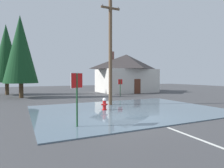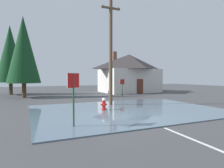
# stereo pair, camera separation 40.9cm
# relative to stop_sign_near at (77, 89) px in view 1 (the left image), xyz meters

# --- Properties ---
(ground_plane) EXTENTS (80.00, 80.00, 0.10)m
(ground_plane) POSITION_rel_stop_sign_near_xyz_m (3.17, 0.85, -1.82)
(ground_plane) COLOR #424244
(flood_puddle) EXTENTS (12.56, 9.27, 0.06)m
(flood_puddle) POSITION_rel_stop_sign_near_xyz_m (4.47, 3.01, -1.74)
(flood_puddle) COLOR slate
(flood_puddle) RESTS_ON ground
(lane_stop_bar) EXTENTS (4.01, 0.35, 0.01)m
(lane_stop_bar) POSITION_rel_stop_sign_near_xyz_m (3.64, -1.44, -1.76)
(lane_stop_bar) COLOR silver
(lane_stop_bar) RESTS_ON ground
(lane_center_stripe) EXTENTS (0.34, 3.31, 0.01)m
(lane_center_stripe) POSITION_rel_stop_sign_near_xyz_m (3.64, -3.40, -1.76)
(lane_center_stripe) COLOR silver
(lane_center_stripe) RESTS_ON ground
(stop_sign_near) EXTENTS (0.63, 0.33, 2.49)m
(stop_sign_near) POSITION_rel_stop_sign_near_xyz_m (0.00, 0.00, 0.00)
(stop_sign_near) COLOR #1E4C28
(stop_sign_near) RESTS_ON ground
(fire_hydrant) EXTENTS (0.44, 0.38, 0.88)m
(fire_hydrant) POSITION_rel_stop_sign_near_xyz_m (2.86, 3.48, -1.34)
(fire_hydrant) COLOR red
(fire_hydrant) RESTS_ON ground
(utility_pole) EXTENTS (1.60, 0.28, 8.35)m
(utility_pole) POSITION_rel_stop_sign_near_xyz_m (4.26, 5.50, 2.58)
(utility_pole) COLOR brown
(utility_pole) RESTS_ON ground
(stop_sign_far) EXTENTS (0.64, 0.10, 2.05)m
(stop_sign_far) POSITION_rel_stop_sign_near_xyz_m (8.42, 11.60, -0.33)
(stop_sign_far) COLOR #1E4C28
(stop_sign_far) RESTS_ON ground
(house) EXTENTS (8.55, 6.56, 6.10)m
(house) POSITION_rel_stop_sign_near_xyz_m (12.19, 16.75, 1.17)
(house) COLOR beige
(house) RESTS_ON ground
(pine_tree_tall_left) EXTENTS (3.60, 3.60, 9.01)m
(pine_tree_tall_left) POSITION_rel_stop_sign_near_xyz_m (-2.18, 14.80, 3.53)
(pine_tree_tall_left) COLOR #4C3823
(pine_tree_tall_left) RESTS_ON ground
(pine_tree_mid_left) EXTENTS (3.59, 3.59, 8.98)m
(pine_tree_mid_left) POSITION_rel_stop_sign_near_xyz_m (-3.79, 19.51, 3.51)
(pine_tree_mid_left) COLOR #4C3823
(pine_tree_mid_left) RESTS_ON ground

